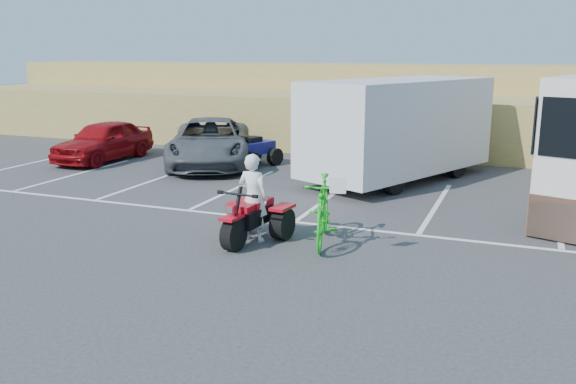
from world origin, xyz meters
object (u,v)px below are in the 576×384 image
(rider, at_px, (253,197))
(grey_pickup, at_px, (210,142))
(quad_atv_blue, at_px, (253,165))
(green_dirt_bike, at_px, (323,210))
(red_trike_atv, at_px, (250,242))
(red_car, at_px, (104,141))
(cargo_trailer, at_px, (398,126))
(quad_atv_green, at_px, (320,171))

(rider, distance_m, grey_pickup, 8.38)
(grey_pickup, xyz_separation_m, quad_atv_blue, (1.34, 0.43, -0.76))
(quad_atv_blue, bearing_deg, green_dirt_bike, -36.25)
(red_trike_atv, bearing_deg, green_dirt_bike, 24.78)
(rider, bearing_deg, red_car, -30.71)
(grey_pickup, relative_size, quad_atv_blue, 3.36)
(red_trike_atv, relative_size, green_dirt_bike, 0.77)
(red_trike_atv, bearing_deg, cargo_trailer, 84.01)
(grey_pickup, relative_size, quad_atv_green, 3.47)
(rider, height_order, quad_atv_blue, rider)
(red_car, bearing_deg, quad_atv_blue, 12.11)
(cargo_trailer, xyz_separation_m, quad_atv_blue, (-4.84, 0.54, -1.57))
(red_trike_atv, bearing_deg, quad_atv_blue, 120.14)
(quad_atv_blue, xyz_separation_m, quad_atv_green, (2.38, -0.12, 0.00))
(red_trike_atv, distance_m, green_dirt_bike, 1.58)
(rider, xyz_separation_m, quad_atv_blue, (-3.39, 7.35, -0.87))
(rider, distance_m, cargo_trailer, 7.00)
(grey_pickup, bearing_deg, cargo_trailer, -25.74)
(rider, height_order, quad_atv_green, rider)
(quad_atv_blue, relative_size, quad_atv_green, 1.03)
(rider, xyz_separation_m, quad_atv_green, (-1.02, 7.23, -0.87))
(green_dirt_bike, bearing_deg, quad_atv_green, 95.01)
(red_trike_atv, height_order, cargo_trailer, cargo_trailer)
(rider, bearing_deg, grey_pickup, -49.73)
(red_trike_atv, distance_m, grey_pickup, 8.53)
(quad_atv_green, bearing_deg, cargo_trailer, -2.14)
(cargo_trailer, height_order, quad_atv_green, cargo_trailer)
(green_dirt_bike, distance_m, red_car, 11.56)
(red_trike_atv, height_order, red_car, red_car)
(red_car, xyz_separation_m, quad_atv_green, (7.52, 0.90, -0.69))
(cargo_trailer, bearing_deg, grey_pickup, -156.77)
(red_trike_atv, distance_m, red_car, 10.73)
(grey_pickup, distance_m, quad_atv_green, 3.81)
(cargo_trailer, bearing_deg, green_dirt_bike, -66.79)
(rider, relative_size, grey_pickup, 0.32)
(red_car, bearing_deg, rider, -35.68)
(green_dirt_bike, bearing_deg, rider, 179.41)
(cargo_trailer, bearing_deg, red_trike_atv, -77.70)
(grey_pickup, distance_m, cargo_trailer, 6.24)
(red_trike_atv, relative_size, grey_pickup, 0.31)
(grey_pickup, bearing_deg, quad_atv_green, -19.97)
(cargo_trailer, bearing_deg, quad_atv_blue, -162.13)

